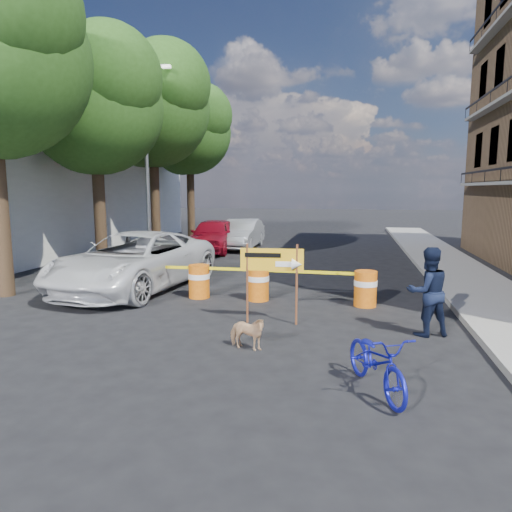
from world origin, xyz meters
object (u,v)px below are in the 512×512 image
at_px(barrel_mid_left, 199,281).
at_px(sedan_red, 213,235).
at_px(dog, 247,333).
at_px(barrel_far_right, 365,288).
at_px(suv_white, 135,261).
at_px(barrel_far_left, 122,278).
at_px(barrel_mid_right, 258,283).
at_px(bicycle, 378,333).
at_px(detour_sign, 280,266).
at_px(sedan_silver, 242,234).
at_px(pedestrian, 428,292).

bearing_deg(barrel_mid_left, sedan_red, 104.83).
bearing_deg(barrel_mid_left, dog, -59.44).
height_order(barrel_far_right, sedan_red, sedan_red).
xyz_separation_m(barrel_far_right, suv_white, (-6.60, 0.62, 0.37)).
distance_m(barrel_mid_left, sedan_red, 9.27).
bearing_deg(barrel_far_left, barrel_mid_right, 2.14).
relative_size(barrel_mid_right, bicycle, 0.51).
bearing_deg(barrel_far_right, barrel_mid_right, 179.03).
xyz_separation_m(barrel_far_right, detour_sign, (-1.88, -1.97, 0.82)).
height_order(sedan_red, sedan_silver, sedan_red).
height_order(barrel_far_right, dog, barrel_far_right).
relative_size(barrel_far_left, detour_sign, 0.51).
relative_size(barrel_far_left, barrel_mid_left, 1.00).
height_order(barrel_mid_left, barrel_mid_right, same).
bearing_deg(sedan_silver, detour_sign, -73.59).
bearing_deg(barrel_mid_left, barrel_far_left, -177.16).
distance_m(barrel_mid_right, pedestrian, 4.50).
distance_m(dog, sedan_red, 13.48).
bearing_deg(pedestrian, dog, 4.80).
height_order(suv_white, sedan_red, suv_white).
bearing_deg(barrel_far_left, suv_white, 87.56).
relative_size(barrel_far_left, pedestrian, 0.50).
bearing_deg(bicycle, suv_white, 116.40).
bearing_deg(barrel_mid_right, sedan_red, 114.21).
xyz_separation_m(barrel_far_left, pedestrian, (7.78, -2.02, 0.43)).
height_order(pedestrian, suv_white, pedestrian).
xyz_separation_m(pedestrian, bicycle, (-1.12, -2.92, -0.01)).
bearing_deg(suv_white, barrel_mid_right, -1.57).
relative_size(barrel_mid_left, detour_sign, 0.51).
height_order(barrel_far_right, pedestrian, pedestrian).
bearing_deg(pedestrian, suv_white, -39.94).
height_order(detour_sign, pedestrian, pedestrian).
distance_m(barrel_mid_left, bicycle, 6.74).
distance_m(dog, suv_white, 6.18).
relative_size(barrel_mid_left, barrel_far_right, 1.00).
height_order(barrel_mid_left, sedan_silver, sedan_silver).
xyz_separation_m(bicycle, sedan_red, (-6.81, 14.00, -0.11)).
distance_m(barrel_far_right, suv_white, 6.64).
distance_m(suv_white, sedan_silver, 9.85).
height_order(detour_sign, sedan_red, detour_sign).
relative_size(barrel_mid_left, sedan_silver, 0.20).
bearing_deg(barrel_far_right, barrel_far_left, -179.16).
xyz_separation_m(barrel_mid_right, sedan_silver, (-2.96, 10.39, 0.25)).
relative_size(detour_sign, pedestrian, 0.98).
height_order(barrel_mid_right, dog, barrel_mid_right).
xyz_separation_m(barrel_mid_right, detour_sign, (0.89, -2.02, 0.82)).
distance_m(detour_sign, suv_white, 5.40).
bearing_deg(barrel_far_right, sedan_red, 127.09).
bearing_deg(barrel_mid_right, barrel_far_right, -0.97).
bearing_deg(barrel_far_right, detour_sign, -133.70).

